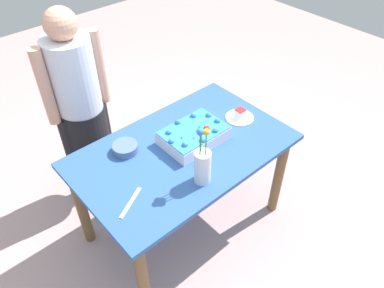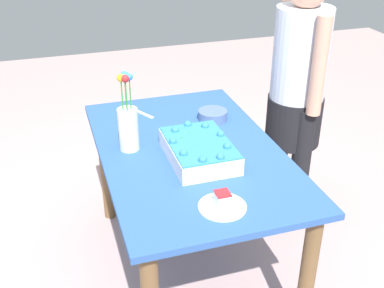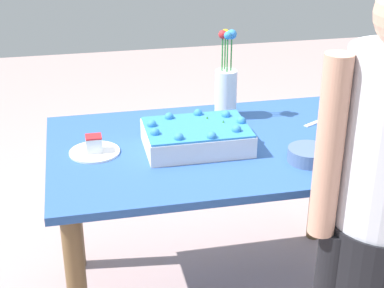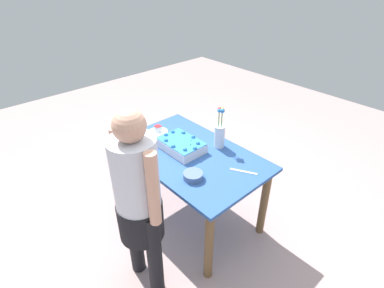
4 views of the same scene
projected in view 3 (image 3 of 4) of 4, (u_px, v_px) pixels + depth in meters
The scene contains 6 objects.
dining_table at pixel (220, 171), 2.35m from camera, with size 1.34×0.84×0.74m.
sheet_cake at pixel (197, 136), 2.25m from camera, with size 0.40×0.28×0.11m.
serving_plate_with_slice at pixel (94, 148), 2.22m from camera, with size 0.19×0.19×0.07m.
cake_knife at pixel (322, 120), 2.52m from camera, with size 0.22×0.02×0.00m, color silver.
flower_vase at pixel (226, 88), 2.50m from camera, with size 0.09×0.09×0.38m.
fruit_bowl at pixel (309, 155), 2.15m from camera, with size 0.16×0.16×0.05m, color slate.
Camera 3 is at (-0.55, -2.02, 1.71)m, focal length 55.00 mm.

